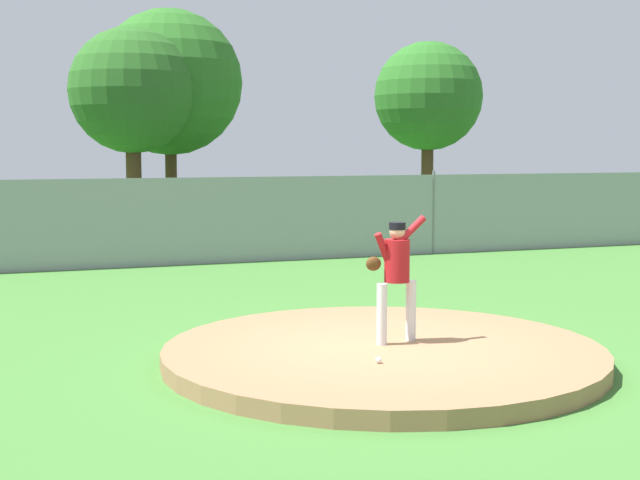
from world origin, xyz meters
name	(u,v)px	position (x,y,z in m)	size (l,w,h in m)	color
ground_plane	(254,290)	(0.00, 6.00, 0.00)	(80.00, 80.00, 0.00)	#427A33
asphalt_strip	(171,244)	(0.00, 14.50, 0.00)	(44.00, 7.00, 0.01)	#2B2B2D
pitchers_mound	(383,354)	(0.00, 0.00, 0.10)	(5.50, 5.50, 0.21)	#99704C
pitcher_youth	(396,269)	(0.23, 0.13, 1.15)	(0.82, 0.32, 1.60)	silver
baseball	(379,360)	(-0.41, -0.81, 0.25)	(0.07, 0.07, 0.07)	white
chainlink_fence	(206,221)	(0.00, 10.00, 1.00)	(29.07, 0.07, 2.09)	gray
parked_car_teal	(53,218)	(-3.11, 14.77, 0.79)	(1.89, 4.53, 1.66)	#146066
parked_car_red	(526,204)	(11.59, 14.78, 0.83)	(2.03, 4.36, 1.76)	#A81919
parked_car_navy	(212,213)	(1.22, 14.79, 0.81)	(2.20, 4.56, 1.70)	#161E4C
tree_tall_centre	(132,91)	(0.23, 23.16, 4.70)	(4.59, 4.59, 7.03)	#4C331E
tree_broad_left	(170,83)	(1.94, 24.94, 5.17)	(5.66, 5.66, 8.02)	#4C331E
tree_broad_right	(428,97)	(11.93, 22.54, 4.69)	(4.37, 4.37, 6.90)	#4C331E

